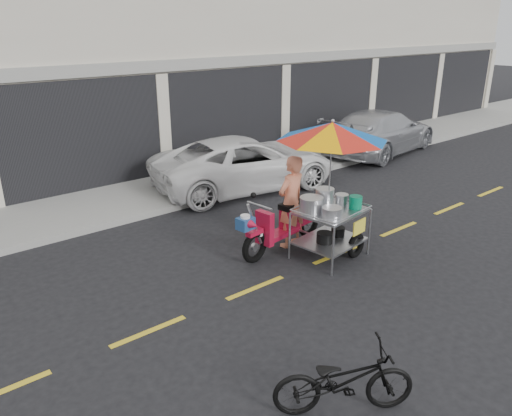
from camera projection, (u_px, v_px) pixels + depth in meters
ground at (336, 255)px, 9.61m from camera, size 90.00×90.00×0.00m
sidewalk at (185, 183)px, 13.57m from camera, size 45.00×3.00×0.15m
shophouse_block at (172, 20)px, 17.45m from camera, size 36.00×8.11×10.40m
centerline at (336, 255)px, 9.61m from camera, size 42.00×0.10×0.01m
white_pickup at (245, 163)px, 13.21m from camera, size 5.28×3.08×1.38m
silver_pickup at (380, 132)px, 16.73m from camera, size 5.33×2.88×1.47m
near_bicycle at (344, 380)px, 5.64m from camera, size 1.68×1.36×0.86m
food_vendor_rig at (316, 170)px, 9.18m from camera, size 2.81×2.25×2.63m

